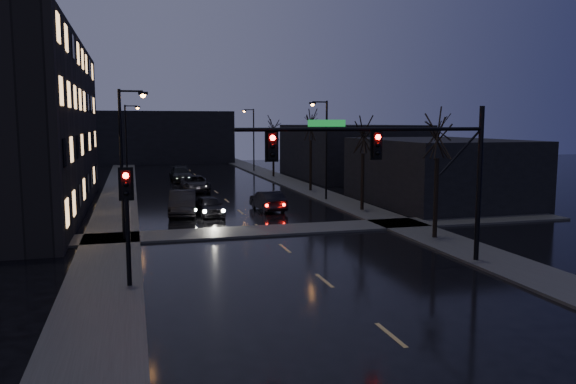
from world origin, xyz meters
TOP-DOWN VIEW (x-y plane):
  - ground at (0.00, 0.00)m, footprint 160.00×160.00m
  - sidewalk_left at (-8.50, 35.00)m, footprint 3.00×140.00m
  - sidewalk_right at (8.50, 35.00)m, footprint 3.00×140.00m
  - sidewalk_cross at (0.00, 18.50)m, footprint 40.00×3.00m
  - commercial_right_near at (15.50, 26.00)m, footprint 10.00×14.00m
  - commercial_right_far at (17.00, 48.00)m, footprint 12.00×18.00m
  - far_block at (-3.00, 78.00)m, footprint 22.00×10.00m
  - signal_mast at (3.85, 9.00)m, footprint 11.11×0.41m
  - signal_pole_left at (-7.50, 8.99)m, footprint 0.35×0.41m
  - tree_near at (8.40, 14.00)m, footprint 3.52×3.52m
  - tree_mid_a at (8.40, 24.00)m, footprint 3.30×3.30m
  - tree_mid_b at (8.40, 36.00)m, footprint 3.74×3.74m
  - tree_far at (8.40, 50.00)m, footprint 3.43×3.43m
  - streetlight_l_near at (-7.58, 18.00)m, footprint 1.53×0.28m
  - streetlight_l_far at (-7.58, 45.00)m, footprint 1.53×0.28m
  - streetlight_r_mid at (7.58, 30.00)m, footprint 1.53×0.28m
  - streetlight_r_far at (7.58, 58.00)m, footprint 1.53×0.28m
  - oncoming_car_a at (-2.32, 24.98)m, footprint 1.79×4.02m
  - oncoming_car_b at (-4.04, 25.81)m, footprint 2.30×5.19m
  - oncoming_car_c at (-1.80, 38.72)m, footprint 2.57×5.37m
  - oncoming_car_d at (-2.26, 48.20)m, footprint 2.37×5.46m
  - lead_car at (2.02, 26.15)m, footprint 1.91×4.43m

SIDE VIEW (x-z plane):
  - ground at x=0.00m, z-range 0.00..0.00m
  - sidewalk_left at x=-8.50m, z-range 0.00..0.12m
  - sidewalk_right at x=8.50m, z-range 0.00..0.12m
  - sidewalk_cross at x=0.00m, z-range 0.00..0.12m
  - oncoming_car_a at x=-2.32m, z-range 0.00..1.35m
  - lead_car at x=2.02m, z-range 0.00..1.42m
  - oncoming_car_c at x=-1.80m, z-range 0.00..1.48m
  - oncoming_car_d at x=-2.26m, z-range 0.00..1.57m
  - oncoming_car_b at x=-4.04m, z-range 0.00..1.66m
  - commercial_right_near at x=15.50m, z-range 0.00..5.00m
  - commercial_right_far at x=17.00m, z-range 0.00..6.00m
  - signal_pole_left at x=-7.50m, z-range 0.75..5.27m
  - far_block at x=-3.00m, z-range 0.00..8.00m
  - streetlight_l_near at x=-7.58m, z-range 0.77..8.77m
  - streetlight_l_far at x=-7.58m, z-range 0.77..8.77m
  - streetlight_r_mid at x=7.58m, z-range 0.77..8.77m
  - streetlight_r_far at x=7.58m, z-range 0.77..8.77m
  - signal_mast at x=3.85m, z-range 1.37..8.37m
  - tree_mid_a at x=8.40m, z-range 2.04..9.61m
  - tree_far at x=8.40m, z-range 2.12..10.00m
  - tree_near at x=8.40m, z-range 2.18..10.26m
  - tree_mid_b at x=8.40m, z-range 2.32..10.90m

